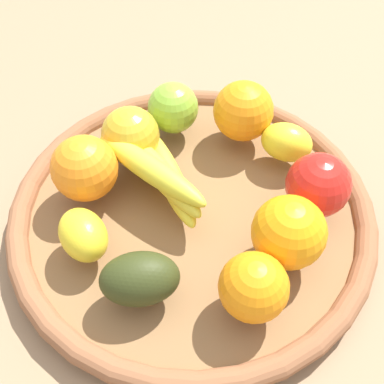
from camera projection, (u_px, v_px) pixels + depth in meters
The scene contains 13 objects.
ground_plane at pixel (192, 220), 0.62m from camera, with size 2.40×2.40×0.00m, color #8E7051.
basket at pixel (192, 211), 0.60m from camera, with size 0.46×0.46×0.04m.
apple_0 at pixel (318, 185), 0.55m from camera, with size 0.08×0.08×0.08m, color red.
banana_bunch at pixel (159, 172), 0.58m from camera, with size 0.18×0.10×0.06m.
apple_1 at pixel (130, 135), 0.61m from camera, with size 0.08×0.08×0.08m, color gold.
orange_2 at pixel (243, 111), 0.63m from camera, with size 0.08×0.08×0.08m, color orange.
orange_3 at pixel (85, 168), 0.57m from camera, with size 0.08×0.08×0.08m, color orange.
lemon_0 at pixel (83, 235), 0.52m from camera, with size 0.07×0.05×0.05m, color yellow.
orange_0 at pixel (289, 232), 0.51m from camera, with size 0.08×0.08×0.08m, color orange.
apple_2 at pixel (173, 108), 0.65m from camera, with size 0.07×0.07×0.07m, color #7FB130.
orange_1 at pixel (254, 287), 0.47m from camera, with size 0.07×0.07×0.07m, color orange.
avocado at pixel (140, 279), 0.49m from camera, with size 0.08×0.06×0.06m, color #2F3615.
lemon_1 at pixel (287, 142), 0.62m from camera, with size 0.07×0.05×0.05m, color yellow.
Camera 1 is at (0.30, -0.21, 0.50)m, focal length 43.73 mm.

